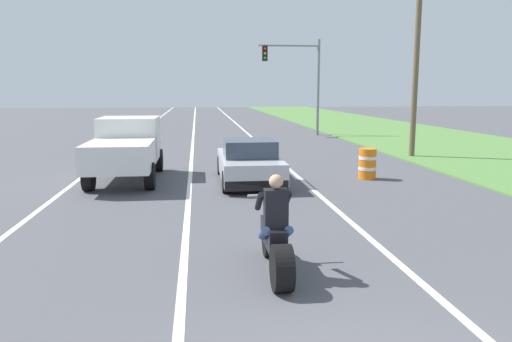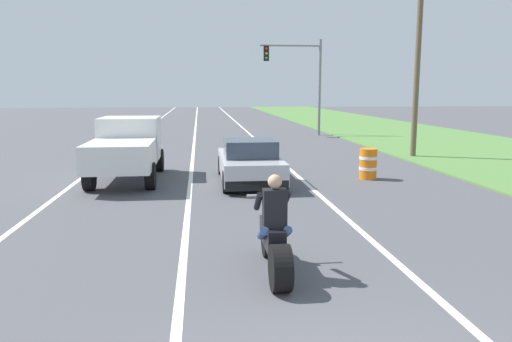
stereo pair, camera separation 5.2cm
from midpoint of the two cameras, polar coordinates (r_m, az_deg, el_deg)
lane_stripe_left_solid at (r=23.97m, az=-16.03°, el=2.00°), size 0.14×120.00×0.01m
lane_stripe_right_solid at (r=23.88m, az=1.29°, el=2.34°), size 0.14×120.00×0.01m
lane_stripe_centre_dashed at (r=23.65m, az=-7.38°, el=2.20°), size 0.14×120.00×0.01m
grass_verge_right at (r=27.19m, az=22.94°, el=2.51°), size 10.00×120.00×0.06m
motorcycle_with_rider at (r=7.82m, az=2.08°, el=-7.83°), size 0.70×2.21×1.62m
sports_car_silver at (r=15.62m, az=-0.89°, el=0.95°), size 1.84×4.30×1.37m
pickup_truck_left_lane_white at (r=16.47m, az=-14.73°, el=2.76°), size 2.02×4.80×1.98m
traffic_light_mast_near at (r=31.99m, az=5.05°, el=11.15°), size 3.90×0.34×6.00m
utility_pole_roadside at (r=22.50m, az=17.84°, el=12.76°), size 0.24×0.24×8.85m
construction_barrel_nearest at (r=16.68m, az=12.54°, el=0.83°), size 0.58×0.58×1.00m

